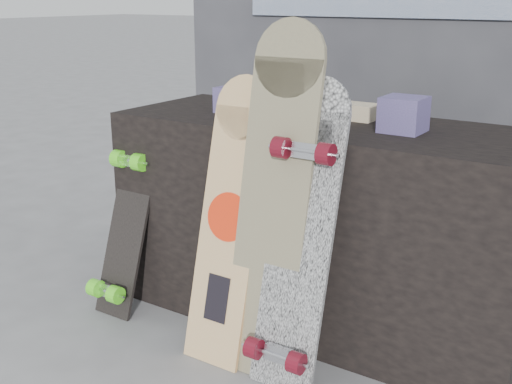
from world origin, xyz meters
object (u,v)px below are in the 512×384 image
Objects in this scene: longboard_cascadia at (299,232)px; vendor_table at (320,223)px; skateboard_dark at (127,215)px; longboard_celtic at (275,191)px; longboard_geisha at (230,213)px.

vendor_table is at bearing 108.19° from longboard_cascadia.
longboard_cascadia is at bearing -4.37° from skateboard_dark.
longboard_celtic is 1.17× the size of longboard_cascadia.
longboard_geisha is 0.29m from longboard_cascadia.
longboard_cascadia is (0.11, -0.03, -0.11)m from longboard_celtic.
longboard_cascadia is 0.84m from skateboard_dark.
skateboard_dark is at bearing -153.89° from vendor_table.
vendor_table is 2.04× the size of skateboard_dark.
skateboard_dark is (-0.70, -0.34, -0.00)m from vendor_table.
vendor_table is 1.35× the size of longboard_celtic.
longboard_celtic reaches higher than longboard_cascadia.
longboard_celtic is at bearing -2.62° from skateboard_dark.
longboard_cascadia is at bearing -3.57° from longboard_geisha.
vendor_table is 0.44m from longboard_geisha.
skateboard_dark is (-0.55, 0.05, -0.12)m from longboard_geisha.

